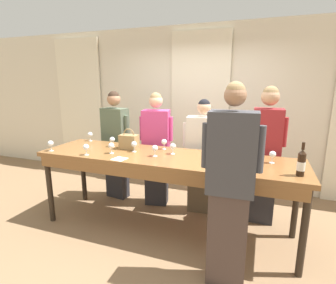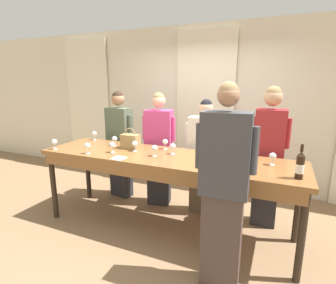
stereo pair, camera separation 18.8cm
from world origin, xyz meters
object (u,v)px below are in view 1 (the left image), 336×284
guest_cream_sweater (203,157)px  guest_olive_jacket (116,144)px  wine_bottle (301,163)px  wine_glass_center_left (124,139)px  wine_glass_front_mid (51,144)px  wine_glass_back_mid (86,147)px  wine_glass_center_right (111,146)px  wine_glass_center_mid (273,155)px  host_pouring (230,188)px  handbag (129,142)px  wine_glass_back_left (155,149)px  tasting_bar (165,163)px  wine_glass_back_right (164,142)px  wine_glass_front_left (173,147)px  wine_glass_front_right (112,140)px  wine_glass_near_host (90,135)px  wine_glass_by_bottle (134,144)px  guest_striped_shirt (265,154)px  guest_pink_top (156,149)px

guest_cream_sweater → guest_olive_jacket: bearing=180.0°
wine_bottle → wine_glass_center_left: bearing=167.5°
wine_glass_front_mid → wine_glass_back_mid: bearing=-0.1°
wine_glass_center_right → wine_glass_back_mid: 0.30m
wine_glass_center_mid → guest_olive_jacket: size_ratio=0.08×
host_pouring → handbag: bearing=150.7°
wine_glass_center_right → wine_glass_back_left: 0.56m
wine_bottle → handbag: wine_bottle is taller
wine_glass_center_mid → wine_glass_center_right: size_ratio=1.00×
tasting_bar → wine_glass_back_right: (-0.13, 0.30, 0.18)m
tasting_bar → wine_glass_center_right: bearing=-170.4°
wine_glass_front_left → wine_glass_center_mid: 1.14m
wine_glass_front_right → wine_glass_back_left: same height
wine_bottle → host_pouring: 0.77m
handbag → wine_glass_center_mid: handbag is taller
wine_glass_front_mid → wine_glass_center_left: same height
wine_glass_front_mid → guest_cream_sweater: size_ratio=0.08×
guest_olive_jacket → guest_cream_sweater: (1.40, 0.00, -0.07)m
handbag → wine_glass_center_right: size_ratio=2.03×
handbag → wine_glass_back_right: bearing=18.5°
wine_glass_center_mid → guest_cream_sweater: (-0.89, 0.52, -0.25)m
wine_glass_front_left → wine_glass_near_host: bearing=169.4°
wine_glass_back_right → wine_bottle: bearing=-17.3°
wine_glass_back_mid → wine_glass_center_right: bearing=34.3°
wine_glass_by_bottle → guest_striped_shirt: guest_striped_shirt is taller
wine_glass_front_right → guest_cream_sweater: guest_cream_sweater is taller
wine_glass_front_left → guest_cream_sweater: guest_cream_sweater is taller
wine_glass_by_bottle → wine_bottle: bearing=-7.1°
wine_glass_front_left → wine_glass_back_left: size_ratio=1.00×
wine_glass_front_mid → guest_olive_jacket: 1.04m
guest_pink_top → wine_glass_back_mid: bearing=-119.0°
wine_glass_center_right → guest_striped_shirt: 1.97m
guest_pink_top → guest_cream_sweater: size_ratio=1.05×
wine_glass_front_mid → guest_pink_top: bearing=41.4°
guest_olive_jacket → guest_pink_top: 0.69m
wine_glass_back_right → wine_glass_by_bottle: same height
wine_glass_back_right → guest_olive_jacket: guest_olive_jacket is taller
guest_striped_shirt → guest_olive_jacket: bearing=-180.0°
wine_glass_back_mid → guest_cream_sweater: guest_cream_sweater is taller
handbag → guest_pink_top: size_ratio=0.16×
wine_glass_center_left → host_pouring: bearing=-30.8°
wine_glass_by_bottle → wine_glass_center_mid: bearing=3.5°
wine_glass_near_host → host_pouring: (2.20, -1.02, -0.12)m
tasting_bar → guest_olive_jacket: (-1.08, 0.67, -0.00)m
wine_glass_back_mid → wine_glass_by_bottle: size_ratio=1.00×
guest_striped_shirt → host_pouring: 1.34m
wine_glass_back_left → wine_glass_back_right: 0.35m
wine_glass_back_mid → guest_striped_shirt: (2.05, 0.95, -0.14)m
guest_striped_shirt → guest_cream_sweater: bearing=-180.0°
wine_glass_center_left → host_pouring: 1.83m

